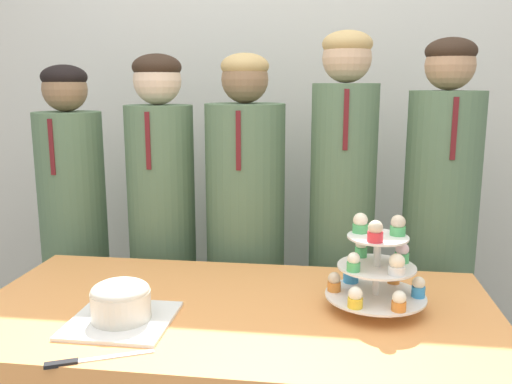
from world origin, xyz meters
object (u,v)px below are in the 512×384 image
(cupcake_stand, at_px, (376,268))
(student_4, at_px, (437,251))
(cake_knife, at_px, (81,361))
(student_1, at_px, (163,244))
(student_0, at_px, (76,246))
(student_2, at_px, (246,252))
(round_cake, at_px, (121,303))
(student_3, at_px, (341,240))

(cupcake_stand, bearing_deg, student_4, 64.67)
(cake_knife, relative_size, student_1, 0.16)
(cake_knife, height_order, student_0, student_0)
(cupcake_stand, relative_size, student_0, 0.20)
(student_2, xyz_separation_m, student_4, (0.76, -0.00, 0.04))
(round_cake, bearing_deg, student_1, 99.40)
(student_2, bearing_deg, student_1, -180.00)
(round_cake, bearing_deg, student_3, 52.45)
(cake_knife, distance_m, student_1, 1.02)
(cake_knife, bearing_deg, student_1, 72.13)
(student_0, bearing_deg, round_cake, -56.62)
(round_cake, height_order, student_0, student_0)
(student_0, relative_size, student_2, 0.97)
(student_0, xyz_separation_m, student_3, (1.13, 0.00, 0.07))
(student_2, relative_size, student_3, 0.95)
(student_3, bearing_deg, round_cake, -127.55)
(cake_knife, bearing_deg, student_3, 33.90)
(round_cake, relative_size, cake_knife, 1.15)
(cake_knife, xyz_separation_m, student_1, (-0.12, 1.01, -0.02))
(cupcake_stand, distance_m, student_2, 0.79)
(cupcake_stand, height_order, student_1, student_1)
(round_cake, xyz_separation_m, student_2, (0.22, 0.79, -0.10))
(student_0, relative_size, student_3, 0.92)
(student_0, xyz_separation_m, student_2, (0.74, 0.00, 0.01))
(cupcake_stand, height_order, student_2, student_2)
(round_cake, distance_m, student_1, 0.81)
(student_3, distance_m, student_4, 0.38)
(student_0, xyz_separation_m, student_1, (0.39, 0.00, 0.03))
(cupcake_stand, distance_m, student_1, 1.04)
(round_cake, height_order, cake_knife, round_cake)
(student_0, bearing_deg, student_4, 0.00)
(student_2, xyz_separation_m, student_3, (0.39, -0.00, 0.07))
(student_2, height_order, student_4, student_4)
(student_2, bearing_deg, student_0, -180.00)
(cake_knife, bearing_deg, student_4, 20.91)
(round_cake, xyz_separation_m, student_1, (-0.13, 0.79, -0.08))
(student_4, bearing_deg, cake_knife, -134.57)
(student_1, distance_m, student_3, 0.74)
(student_2, bearing_deg, student_3, -0.00)
(student_0, bearing_deg, student_3, 0.00)
(cake_knife, relative_size, student_3, 0.15)
(round_cake, distance_m, cake_knife, 0.23)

